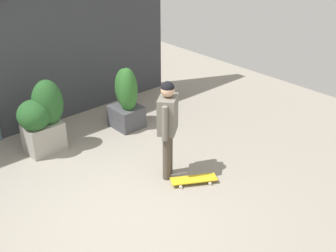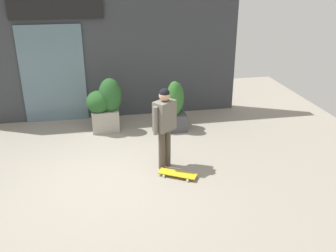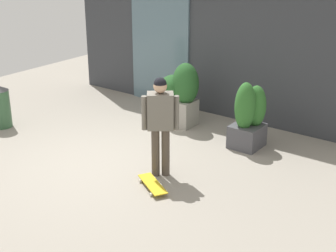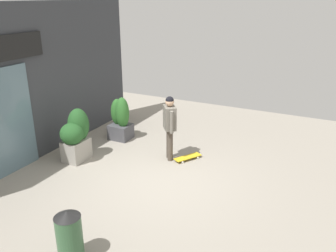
# 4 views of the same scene
# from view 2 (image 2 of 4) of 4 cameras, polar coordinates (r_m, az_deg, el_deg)

# --- Properties ---
(ground_plane) EXTENTS (12.00, 12.00, 0.00)m
(ground_plane) POSITION_cam_2_polar(r_m,az_deg,el_deg) (7.33, -8.67, -7.27)
(ground_plane) COLOR gray
(building_facade) EXTENTS (7.07, 0.31, 3.76)m
(building_facade) POSITION_cam_2_polar(r_m,az_deg,el_deg) (9.72, -10.54, 11.96)
(building_facade) COLOR #383A3F
(building_facade) RESTS_ON ground_plane
(skateboarder) EXTENTS (0.48, 0.45, 1.63)m
(skateboarder) POSITION_cam_2_polar(r_m,az_deg,el_deg) (7.07, -0.54, 0.80)
(skateboarder) COLOR #4C4238
(skateboarder) RESTS_ON ground_plane
(skateboard) EXTENTS (0.74, 0.56, 0.08)m
(skateboard) POSITION_cam_2_polar(r_m,az_deg,el_deg) (7.13, 1.44, -7.31)
(skateboard) COLOR gold
(skateboard) RESTS_ON ground_plane
(planter_box_left) EXTENTS (0.53, 0.61, 1.24)m
(planter_box_left) POSITION_cam_2_polar(r_m,az_deg,el_deg) (9.02, 1.07, 2.98)
(planter_box_left) COLOR #47474C
(planter_box_left) RESTS_ON ground_plane
(planter_box_right) EXTENTS (0.83, 0.58, 1.30)m
(planter_box_right) POSITION_cam_2_polar(r_m,az_deg,el_deg) (8.99, -9.55, 3.22)
(planter_box_right) COLOR gray
(planter_box_right) RESTS_ON ground_plane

